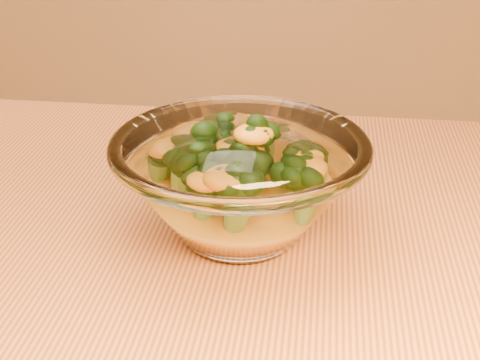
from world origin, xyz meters
TOP-DOWN VIEW (x-y plane):
  - glass_bowl at (0.03, 0.10)m, footprint 0.22×0.22m
  - cheese_sauce at (0.03, 0.10)m, footprint 0.12×0.12m
  - broccoli_heap at (0.02, 0.11)m, footprint 0.13×0.15m

SIDE VIEW (x-z plane):
  - cheese_sauce at x=0.03m, z-range 0.76..0.80m
  - glass_bowl at x=0.03m, z-range 0.75..0.85m
  - broccoli_heap at x=0.02m, z-range 0.78..0.85m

